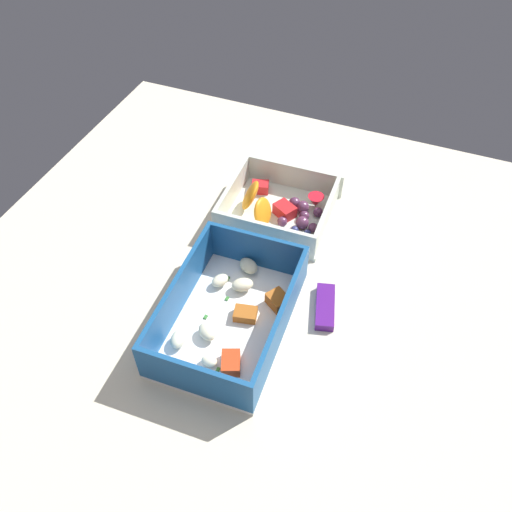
% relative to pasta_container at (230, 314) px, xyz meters
% --- Properties ---
extents(table_surface, '(0.80, 0.80, 0.02)m').
position_rel_pasta_container_xyz_m(table_surface, '(-0.09, -0.01, -0.03)').
color(table_surface, beige).
rests_on(table_surface, ground).
extents(pasta_container, '(0.22, 0.15, 0.06)m').
position_rel_pasta_container_xyz_m(pasta_container, '(0.00, 0.00, 0.00)').
color(pasta_container, white).
rests_on(pasta_container, table_surface).
extents(fruit_bowl, '(0.15, 0.16, 0.06)m').
position_rel_pasta_container_xyz_m(fruit_bowl, '(-0.21, -0.01, -0.00)').
color(fruit_bowl, silver).
rests_on(fruit_bowl, table_surface).
extents(candy_bar, '(0.07, 0.04, 0.01)m').
position_rel_pasta_container_xyz_m(candy_bar, '(-0.07, 0.11, -0.01)').
color(candy_bar, '#51197A').
rests_on(candy_bar, table_surface).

